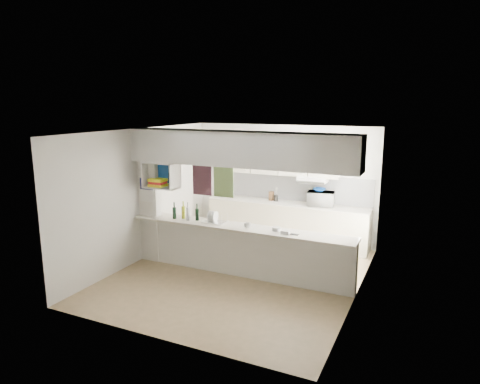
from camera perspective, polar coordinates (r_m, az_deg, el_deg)
The scene contains 16 objects.
floor at distance 7.94m, azimuth -0.23°, elevation -10.96°, with size 4.80×4.80×0.00m, color #917B54.
ceiling at distance 7.34m, azimuth -0.25°, elevation 8.12°, with size 4.80×4.80×0.00m, color white.
wall_back at distance 9.71m, azimuth 5.79°, elevation 1.22°, with size 4.20×4.20×0.00m, color silver.
wall_left at distance 8.62m, azimuth -12.98°, elevation -0.37°, with size 4.80×4.80×0.00m, color silver.
wall_right at distance 6.93m, azimuth 15.70°, elevation -3.45°, with size 4.80×4.80×0.00m, color silver.
servery_partition at distance 7.53m, azimuth -1.43°, elevation 0.99°, with size 4.20×0.50×2.60m.
cubby_shelf at distance 8.18m, azimuth -10.43°, elevation 2.02°, with size 0.65×0.35×0.50m.
kitchen_run at distance 9.52m, azimuth 6.12°, elevation -1.93°, with size 3.60×0.63×2.24m.
microwave at distance 9.24m, azimuth 10.73°, elevation -0.90°, with size 0.55×0.37×0.31m, color white.
bowl at distance 9.26m, azimuth 10.55°, elevation 0.29°, with size 0.27×0.27×0.07m, color navy.
dish_rack at distance 7.87m, azimuth -3.42°, elevation -3.44°, with size 0.41×0.31×0.21m.
cup at distance 7.46m, azimuth 0.99°, elevation -4.46°, with size 0.12×0.12×0.10m, color white.
wine_bottles at distance 8.09m, azimuth -7.25°, elevation -2.80°, with size 0.52×0.15×0.35m.
plastic_tubs at distance 7.30m, azimuth 5.39°, elevation -5.13°, with size 0.49×0.22×0.07m.
utensil_jar at distance 9.57m, azimuth 4.81°, elevation -0.82°, with size 0.10×0.10×0.14m, color black.
knife_block at distance 9.63m, azimuth 4.21°, elevation -0.53°, with size 0.10×0.08×0.20m, color #4C301A.
Camera 1 is at (3.11, -6.63, 3.07)m, focal length 32.00 mm.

